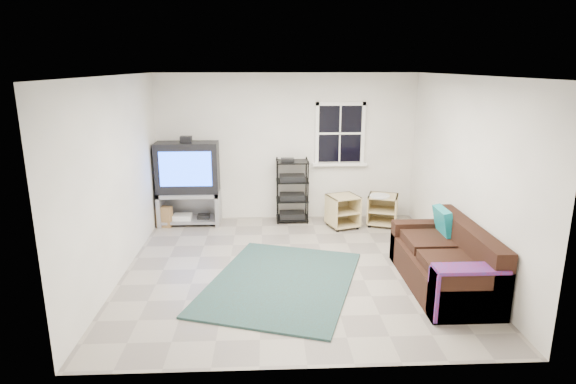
{
  "coord_description": "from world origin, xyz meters",
  "views": [
    {
      "loc": [
        -0.36,
        -6.18,
        2.73
      ],
      "look_at": [
        -0.06,
        0.4,
        0.98
      ],
      "focal_mm": 30.0,
      "sensor_mm": 36.0,
      "label": 1
    }
  ],
  "objects_px": {
    "side_table_right": "(382,207)",
    "tv_unit": "(188,176)",
    "side_table_left": "(342,210)",
    "sofa": "(446,263)",
    "av_rack": "(292,194)"
  },
  "relations": [
    {
      "from": "sofa",
      "to": "av_rack",
      "type": "bearing_deg",
      "value": 123.3
    },
    {
      "from": "tv_unit",
      "to": "side_table_left",
      "type": "relative_size",
      "value": 2.59
    },
    {
      "from": "side_table_left",
      "to": "sofa",
      "type": "height_order",
      "value": "sofa"
    },
    {
      "from": "side_table_left",
      "to": "sofa",
      "type": "bearing_deg",
      "value": -68.22
    },
    {
      "from": "av_rack",
      "to": "side_table_left",
      "type": "distance_m",
      "value": 0.93
    },
    {
      "from": "tv_unit",
      "to": "sofa",
      "type": "relative_size",
      "value": 0.81
    },
    {
      "from": "av_rack",
      "to": "side_table_right",
      "type": "bearing_deg",
      "value": -10.28
    },
    {
      "from": "tv_unit",
      "to": "side_table_left",
      "type": "distance_m",
      "value": 2.73
    },
    {
      "from": "side_table_right",
      "to": "tv_unit",
      "type": "bearing_deg",
      "value": 176.2
    },
    {
      "from": "tv_unit",
      "to": "sofa",
      "type": "distance_m",
      "value": 4.52
    },
    {
      "from": "side_table_left",
      "to": "sofa",
      "type": "relative_size",
      "value": 0.31
    },
    {
      "from": "sofa",
      "to": "side_table_right",
      "type": "bearing_deg",
      "value": 95.25
    },
    {
      "from": "tv_unit",
      "to": "sofa",
      "type": "xyz_separation_m",
      "value": [
        3.61,
        -2.67,
        -0.55
      ]
    },
    {
      "from": "side_table_right",
      "to": "sofa",
      "type": "distance_m",
      "value": 2.45
    },
    {
      "from": "side_table_right",
      "to": "side_table_left",
      "type": "bearing_deg",
      "value": -174.77
    }
  ]
}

